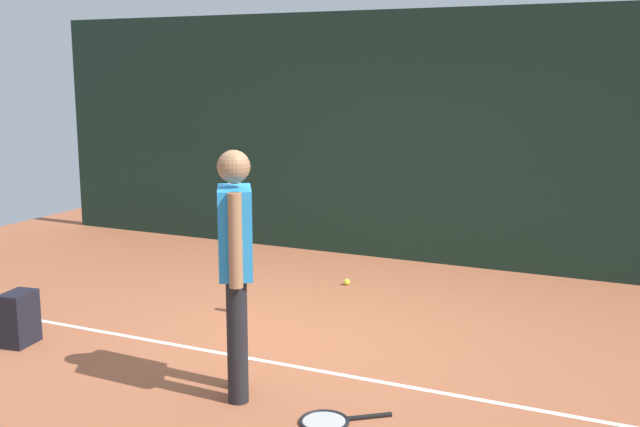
% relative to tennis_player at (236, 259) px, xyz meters
% --- Properties ---
extents(ground_plane, '(12.00, 12.00, 0.00)m').
position_rel_tennis_player_xyz_m(ground_plane, '(-0.11, 1.18, -0.97)').
color(ground_plane, '#9E5638').
extents(back_fence, '(10.00, 0.10, 2.89)m').
position_rel_tennis_player_xyz_m(back_fence, '(-0.11, 4.18, 0.48)').
color(back_fence, '#192D23').
rests_on(back_fence, ground).
extents(court_line, '(9.00, 0.05, 0.00)m').
position_rel_tennis_player_xyz_m(court_line, '(-0.11, 0.61, -0.96)').
color(court_line, white).
rests_on(court_line, ground).
extents(tennis_player, '(0.40, 0.46, 1.70)m').
position_rel_tennis_player_xyz_m(tennis_player, '(0.00, 0.00, 0.00)').
color(tennis_player, black).
rests_on(tennis_player, ground).
extents(tennis_racket, '(0.59, 0.52, 0.03)m').
position_rel_tennis_player_xyz_m(tennis_racket, '(0.75, -0.14, -0.95)').
color(tennis_racket, black).
rests_on(tennis_racket, ground).
extents(backpack, '(0.32, 0.33, 0.44)m').
position_rel_tennis_player_xyz_m(backpack, '(-2.15, 0.09, -0.76)').
color(backpack, black).
rests_on(backpack, ground).
extents(tennis_ball_near_player, '(0.07, 0.07, 0.07)m').
position_rel_tennis_player_xyz_m(tennis_ball_near_player, '(-0.40, 2.85, -0.93)').
color(tennis_ball_near_player, '#CCE033').
rests_on(tennis_ball_near_player, ground).
extents(water_bottle, '(0.07, 0.07, 0.23)m').
position_rel_tennis_player_xyz_m(water_bottle, '(-0.97, 1.57, -0.85)').
color(water_bottle, white).
rests_on(water_bottle, ground).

